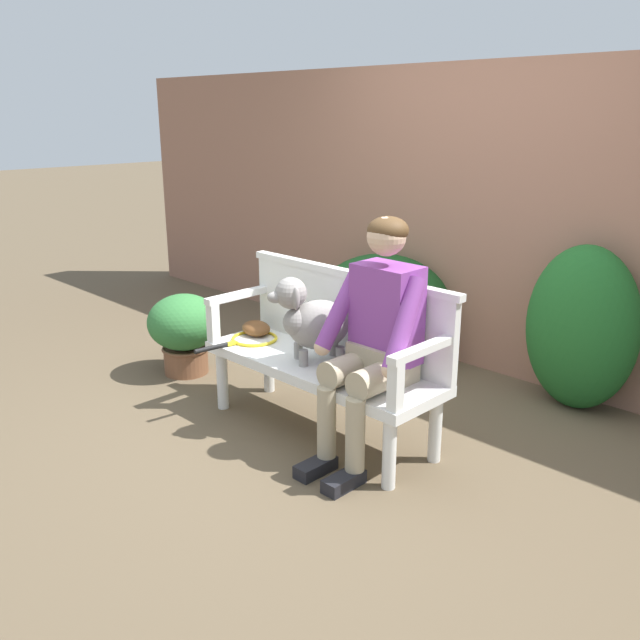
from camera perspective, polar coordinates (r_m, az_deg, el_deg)
ground_plane at (r=4.03m, az=0.00°, el=-9.44°), size 40.00×40.00×0.00m
brick_garden_fence at (r=5.02m, az=14.12°, el=8.29°), size 8.00×0.30×2.14m
hedge_bush_far_right at (r=5.21m, az=5.30°, el=1.34°), size 1.08×1.00×0.77m
hedge_bush_far_left at (r=5.41m, az=4.01°, el=1.51°), size 0.71×0.68×0.69m
hedge_bush_mid_left at (r=4.47m, az=21.27°, el=-0.66°), size 0.71×0.45×1.05m
garden_bench at (r=3.87m, az=0.00°, el=-4.40°), size 1.51×0.51×0.44m
bench_backrest at (r=3.92m, az=2.31°, el=0.75°), size 1.55×0.06×0.50m
bench_armrest_left_end at (r=4.24m, az=-7.73°, el=1.16°), size 0.06×0.51×0.28m
bench_armrest_right_end at (r=3.28m, az=7.84°, el=-3.76°), size 0.06×0.51×0.28m
person_seated at (r=3.48m, az=4.76°, el=-1.13°), size 0.56×0.65×1.31m
dog_on_bench at (r=3.78m, az=-0.72°, el=0.05°), size 0.39×0.48×0.50m
tennis_racket at (r=4.21m, az=-5.89°, el=-1.65°), size 0.32×0.58×0.03m
baseball_glove at (r=4.31m, az=-5.43°, el=-0.71°), size 0.26×0.23×0.09m
potted_plant at (r=4.87m, az=-11.44°, el=-0.69°), size 0.51×0.51×0.58m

